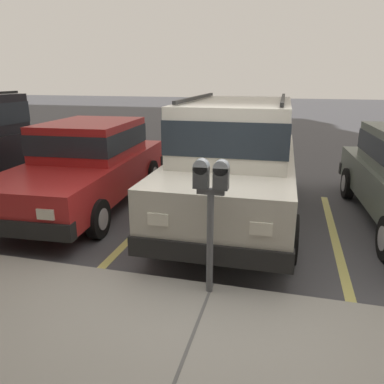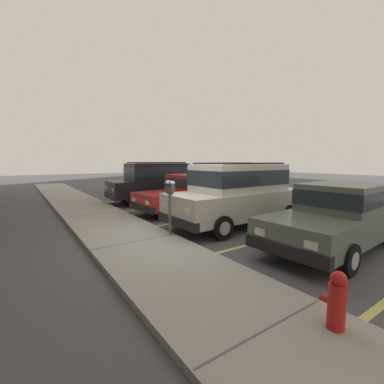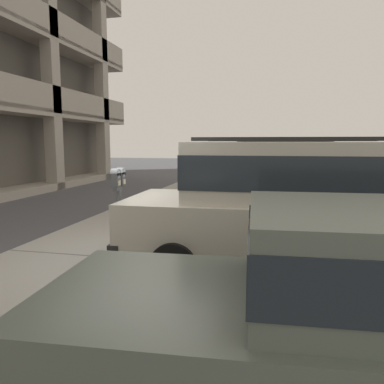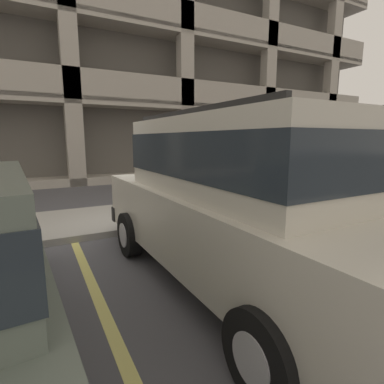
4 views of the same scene
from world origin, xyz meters
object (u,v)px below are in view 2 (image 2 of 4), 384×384
red_sedan (339,214)px  dark_hatchback (191,192)px  silver_suv (238,192)px  blue_coupe (156,181)px  fire_hydrant (337,300)px  parking_meter_near (170,195)px

red_sedan → dark_hatchback: same height
silver_suv → blue_coupe: same height
dark_hatchback → fire_hydrant: bearing=154.6°
red_sedan → dark_hatchback: bearing=0.6°
fire_hydrant → blue_coupe: bearing=-15.6°
red_sedan → dark_hatchback: (5.72, 0.39, 0.00)m
silver_suv → dark_hatchback: bearing=-2.1°
fire_hydrant → silver_suv: bearing=-32.3°
parking_meter_near → fire_hydrant: (-4.45, 0.30, -0.74)m
red_sedan → fire_hydrant: 3.72m
silver_suv → blue_coupe: size_ratio=0.99×
red_sedan → parking_meter_near: bearing=43.7°
red_sedan → blue_coupe: (8.86, 0.41, 0.27)m
parking_meter_near → silver_suv: bearing=-87.7°
red_sedan → fire_hydrant: bearing=112.5°
silver_suv → fire_hydrant: bearing=146.9°
red_sedan → fire_hydrant: red_sedan is taller
silver_suv → blue_coupe: 5.92m
blue_coupe → fire_hydrant: blue_coupe is taller
silver_suv → fire_hydrant: 5.42m
blue_coupe → parking_meter_near: bearing=159.0°
red_sedan → blue_coupe: blue_coupe is taller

